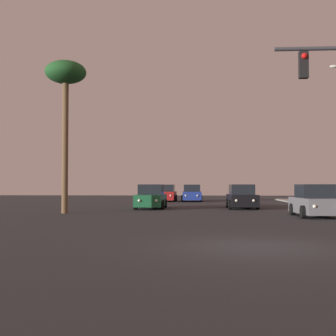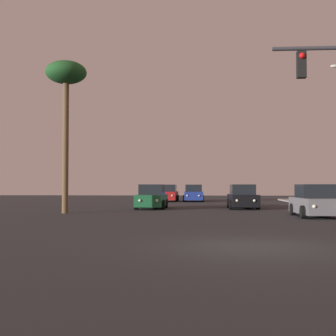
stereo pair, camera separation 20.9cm
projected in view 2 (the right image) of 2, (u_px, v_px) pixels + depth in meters
The scene contains 7 objects.
ground_plane at pixel (251, 246), 12.51m from camera, with size 120.00×120.00×0.00m, color #28282B.
car_black at pixel (243, 198), 32.47m from camera, with size 2.04×4.33×1.68m.
car_green at pixel (152, 198), 32.44m from camera, with size 2.04×4.34×1.68m.
car_grey at pixel (315, 202), 24.14m from camera, with size 2.04×4.34×1.68m.
car_red at pixel (168, 194), 46.60m from camera, with size 2.04×4.33×1.68m.
car_blue at pixel (194, 194), 46.44m from camera, with size 2.04×4.33×1.68m.
palm_tree_near at pixel (66, 81), 27.39m from camera, with size 2.40×2.40×8.91m.
Camera 2 is at (-1.35, -12.70, 1.65)m, focal length 50.00 mm.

